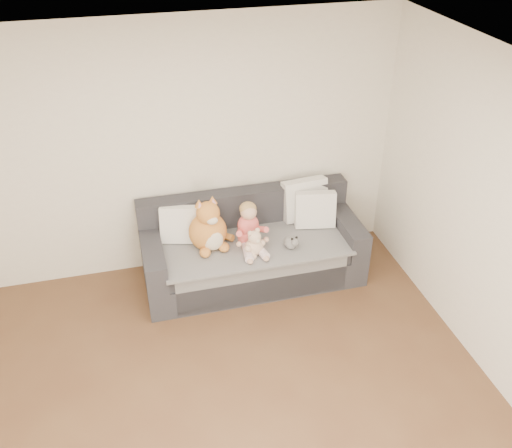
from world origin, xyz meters
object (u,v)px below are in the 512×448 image
at_px(plush_cat, 209,229).
at_px(teddy_bear, 254,245).
at_px(sippy_cup, 256,248).
at_px(sofa, 251,250).
at_px(toddler, 249,229).

distance_m(plush_cat, teddy_bear, 0.47).
bearing_deg(plush_cat, teddy_bear, -44.12).
height_order(teddy_bear, sippy_cup, teddy_bear).
distance_m(sofa, toddler, 0.39).
xyz_separation_m(plush_cat, sippy_cup, (0.42, -0.22, -0.15)).
bearing_deg(plush_cat, sippy_cup, -40.45).
distance_m(plush_cat, sippy_cup, 0.50).
bearing_deg(plush_cat, toddler, -23.67).
bearing_deg(teddy_bear, toddler, 70.74).
bearing_deg(sofa, sippy_cup, -93.91).
bearing_deg(toddler, plush_cat, 167.37).
bearing_deg(sofa, teddy_bear, -98.36).
distance_m(toddler, plush_cat, 0.40).
bearing_deg(sofa, toddler, -111.30).
distance_m(sofa, teddy_bear, 0.41).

